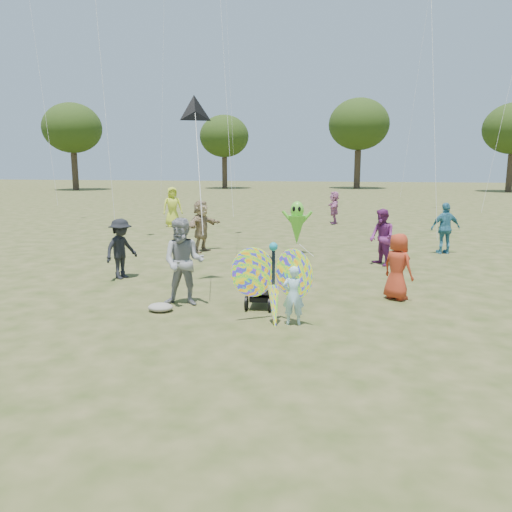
{
  "coord_description": "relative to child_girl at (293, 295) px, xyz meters",
  "views": [
    {
      "loc": [
        1.7,
        -8.2,
        2.92
      ],
      "look_at": [
        -0.2,
        1.5,
        1.1
      ],
      "focal_mm": 35.0,
      "sensor_mm": 36.0,
      "label": 1
    }
  ],
  "objects": [
    {
      "name": "adult_man",
      "position": [
        -2.4,
        0.87,
        0.37
      ],
      "size": [
        0.96,
        0.78,
        1.84
      ],
      "primitive_type": "imported",
      "rotation": [
        0.0,
        0.0,
        0.1
      ],
      "color": "gray",
      "rests_on": "ground"
    },
    {
      "name": "crowd_e",
      "position": [
        1.87,
        5.98,
        0.27
      ],
      "size": [
        0.94,
        1.01,
        1.66
      ],
      "primitive_type": "imported",
      "rotation": [
        0.0,
        0.0,
        5.21
      ],
      "color": "#73266C",
      "rests_on": "ground"
    },
    {
      "name": "butterfly_kite",
      "position": [
        -0.37,
        0.01,
        0.21
      ],
      "size": [
        1.74,
        0.75,
        1.72
      ],
      "color": "#FF2836",
      "rests_on": "ground"
    },
    {
      "name": "crowd_a",
      "position": [
        2.02,
        2.2,
        0.17
      ],
      "size": [
        0.84,
        0.82,
        1.46
      ],
      "primitive_type": "imported",
      "rotation": [
        0.0,
        0.0,
        2.42
      ],
      "color": "#A8321A",
      "rests_on": "ground"
    },
    {
      "name": "child_girl",
      "position": [
        0.0,
        0.0,
        0.0
      ],
      "size": [
        0.44,
        0.32,
        1.11
      ],
      "primitive_type": "imported",
      "rotation": [
        0.0,
        0.0,
        3.27
      ],
      "color": "#A5D8EA",
      "rests_on": "ground"
    },
    {
      "name": "jogging_stroller",
      "position": [
        -0.8,
        1.13,
        0.06
      ],
      "size": [
        0.55,
        1.07,
        1.09
      ],
      "rotation": [
        0.0,
        0.0,
        0.07
      ],
      "color": "black",
      "rests_on": "ground"
    },
    {
      "name": "delta_kite_rig",
      "position": [
        -2.63,
        2.58,
        3.53
      ],
      "size": [
        1.09,
        1.95,
        3.04
      ],
      "color": "black",
      "rests_on": "ground"
    },
    {
      "name": "crowd_g",
      "position": [
        -7.41,
        13.67,
        0.38
      ],
      "size": [
        1.09,
        0.98,
        1.87
      ],
      "primitive_type": "imported",
      "rotation": [
        0.0,
        0.0,
        0.54
      ],
      "color": "#C8D832",
      "rests_on": "ground"
    },
    {
      "name": "ground",
      "position": [
        -0.67,
        -0.61,
        -0.55
      ],
      "size": [
        160.0,
        160.0,
        0.0
      ],
      "primitive_type": "plane",
      "color": "#51592B",
      "rests_on": "ground"
    },
    {
      "name": "crowd_b",
      "position": [
        -4.82,
        2.94,
        0.22
      ],
      "size": [
        0.89,
        1.14,
        1.56
      ],
      "primitive_type": "imported",
      "rotation": [
        0.0,
        0.0,
        1.22
      ],
      "color": "black",
      "rests_on": "ground"
    },
    {
      "name": "crowd_d",
      "position": [
        -3.99,
        7.23,
        0.32
      ],
      "size": [
        1.04,
        1.7,
        1.75
      ],
      "primitive_type": "imported",
      "rotation": [
        0.0,
        0.0,
        1.22
      ],
      "color": "#9D8361",
      "rests_on": "ground"
    },
    {
      "name": "crowd_c",
      "position": [
        4.03,
        8.41,
        0.29
      ],
      "size": [
        1.07,
        0.7,
        1.69
      ],
      "primitive_type": "imported",
      "rotation": [
        0.0,
        0.0,
        3.46
      ],
      "color": "teal",
      "rests_on": "ground"
    },
    {
      "name": "alien_kite",
      "position": [
        -0.78,
        7.44,
        0.42
      ],
      "size": [
        1.12,
        0.69,
        1.74
      ],
      "color": "#5ECE30",
      "rests_on": "ground"
    },
    {
      "name": "grey_bag",
      "position": [
        -2.73,
        0.34,
        -0.47
      ],
      "size": [
        0.51,
        0.42,
        0.16
      ],
      "primitive_type": "ellipsoid",
      "color": "gray",
      "rests_on": "ground"
    },
    {
      "name": "tree_line",
      "position": [
        3.0,
        44.38,
        6.31
      ],
      "size": [
        91.78,
        33.6,
        10.79
      ],
      "color": "#3A2D21",
      "rests_on": "ground"
    },
    {
      "name": "crowd_j",
      "position": [
        0.08,
        16.36,
        0.25
      ],
      "size": [
        0.66,
        1.54,
        1.61
      ],
      "primitive_type": "imported",
      "rotation": [
        0.0,
        0.0,
        4.84
      ],
      "color": "#BB6B9C",
      "rests_on": "ground"
    }
  ]
}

